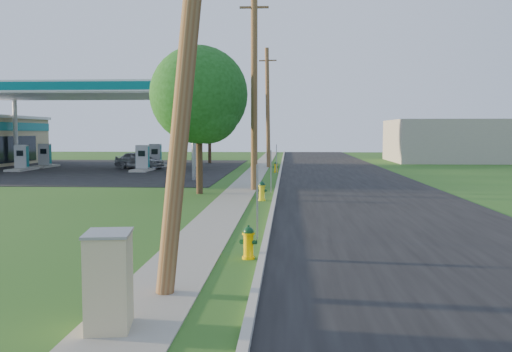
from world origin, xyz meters
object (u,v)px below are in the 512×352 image
Objects in this scene: hydrant_far at (276,167)px; price_pylon at (193,88)px; fuel_pump_ne at (143,161)px; hydrant_near at (248,242)px; utility_pole_mid at (254,88)px; tree_verge at (201,99)px; fuel_pump_se at (155,159)px; car_silver at (139,160)px; hydrant_mid at (262,191)px; tree_lot at (210,111)px; utility_pole_near at (190,17)px; fuel_pump_sw at (45,158)px; utility_cabinet at (109,281)px; fuel_pump_nw at (22,161)px; utility_pole_far at (268,107)px.

price_pylon is at bearing -124.59° from hydrant_far.
fuel_pump_ne is 29.73m from hydrant_near.
tree_verge is (-2.34, -1.76, -0.58)m from utility_pole_mid.
car_silver is at bearing -120.13° from fuel_pump_se.
hydrant_far is (9.69, -0.70, -0.34)m from fuel_pump_ne.
hydrant_mid is (9.47, -17.24, -0.31)m from fuel_pump_ne.
tree_verge is 25.66m from tree_lot.
utility_pole_near is 1.29× the size of tree_lot.
utility_pole_near is 1.38× the size of price_pylon.
utility_pole_near is at bearing -73.98° from fuel_pump_ne.
utility_cabinet is (17.00, -36.83, -0.00)m from fuel_pump_sw.
utility_cabinet is at bearing -83.25° from price_pylon.
fuel_pump_nw and fuel_pump_ne have the same top height.
utility_pole_mid reaches higher than tree_verge.
utility_pole_far reaches higher than utility_pole_near.
hydrant_mid is (18.47, -21.24, -0.31)m from fuel_pump_sw.
utility_pole_far is at bearing 91.47° from hydrant_mid.
fuel_pump_se reaches higher than hydrant_mid.
car_silver is at bearing 104.14° from utility_cabinet.
utility_cabinet is at bearing -84.11° from tree_lot.
fuel_pump_se is 37.69m from utility_cabinet.
fuel_pump_se is (9.00, 4.00, 0.00)m from fuel_pump_nw.
tree_verge is 1.71× the size of car_silver.
fuel_pump_sw is (-17.90, 17.00, -4.23)m from utility_pole_mid.
tree_verge is at bearing -77.84° from price_pylon.
utility_pole_mid is 3.06× the size of fuel_pump_nw.
fuel_pump_ne reaches higher than utility_cabinet.
fuel_pump_sw is 4.11× the size of hydrant_far.
utility_cabinet reaches higher than car_silver.
utility_pole_mid is at bearing -54.66° from price_pylon.
hydrant_far is at bearing -14.13° from fuel_pump_sw.
hydrant_far is (9.69, -4.70, -0.34)m from fuel_pump_se.
tree_lot is (-3.06, 25.48, 0.37)m from tree_verge.
hydrant_far is at bearing -2.16° from fuel_pump_nw.
fuel_pump_se reaches higher than hydrant_near.
fuel_pump_se is at bearing 106.77° from hydrant_near.
car_silver is (-0.89, -1.53, -0.05)m from fuel_pump_se.
hydrant_far is at bearing 86.34° from utility_pole_mid.
utility_pole_mid is 3.06× the size of fuel_pump_sw.
fuel_pump_nw is at bearing 120.00° from utility_pole_near.
tree_lot is at bearing 133.33° from utility_pole_far.
price_pylon is 18.29m from tree_lot.
utility_pole_near is 2.96× the size of fuel_pump_se.
hydrant_near is (0.78, -33.11, -4.43)m from utility_pole_far.
utility_cabinet is at bearing -85.46° from tree_verge.
hydrant_far is at bearing 89.25° from hydrant_mid.
hydrant_mid is at bearing 87.63° from utility_pole_near.
price_pylon is at bearing 99.42° from utility_pole_near.
utility_pole_far is 22.67m from hydrant_mid.
tree_lot is 9.56× the size of hydrant_near.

